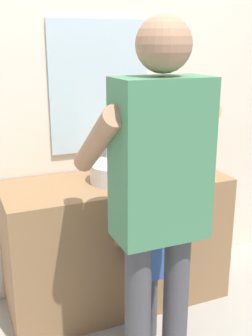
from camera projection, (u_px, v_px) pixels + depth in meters
name	position (u px, v px, depth m)	size (l,w,h in m)	color
ground_plane	(136.00, 325.00, 2.46)	(14.00, 14.00, 0.00)	#9E998E
back_wall	(97.00, 83.00, 2.61)	(4.40, 0.10, 2.70)	beige
vanity_cabinet	(117.00, 241.00, 2.61)	(1.35, 0.54, 0.80)	olive
sink_basin	(117.00, 172.00, 2.46)	(0.32, 0.32, 0.11)	silver
faucet	(106.00, 160.00, 2.62)	(0.18, 0.14, 0.18)	#B7BABF
toothbrush_cup	(163.00, 167.00, 2.56)	(0.07, 0.07, 0.21)	#4C8EB2
child_toddler	(144.00, 257.00, 2.23)	(0.26, 0.26, 0.83)	#47474C
adult_parent	(158.00, 183.00, 1.78)	(0.53, 0.55, 1.70)	#47474C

